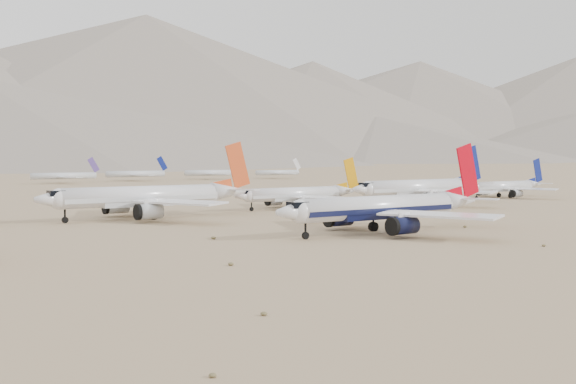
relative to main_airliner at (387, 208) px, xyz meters
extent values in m
plane|color=#8A6F50|center=(-4.25, -4.58, -5.04)|extent=(7000.00, 7000.00, 0.00)
cylinder|color=white|center=(-2.35, 0.00, 0.22)|extent=(38.73, 4.58, 4.58)
cube|color=#0E1233|center=(-2.35, 0.00, -0.35)|extent=(37.95, 4.65, 1.03)
sphere|color=white|center=(-21.71, 0.00, 0.22)|extent=(4.58, 4.58, 4.58)
cube|color=black|center=(-22.40, 0.00, 1.48)|extent=(3.20, 2.98, 1.14)
cone|color=white|center=(21.59, 0.00, 0.57)|extent=(9.68, 4.58, 4.58)
cube|color=white|center=(0.64, -13.58, -0.58)|extent=(14.96, 23.57, 0.72)
cube|color=white|center=(23.47, -4.45, 1.14)|extent=(6.15, 8.04, 0.27)
cylinder|color=#0E1233|center=(-4.50, -9.52, -2.64)|extent=(5.38, 3.30, 3.30)
cube|color=white|center=(0.64, 13.58, -0.58)|extent=(14.96, 23.57, 0.72)
cube|color=white|center=(23.47, 4.45, 1.14)|extent=(6.15, 8.04, 0.27)
cylinder|color=#0E1233|center=(-4.50, 9.52, -2.64)|extent=(5.38, 3.30, 3.30)
cube|color=#C10010|center=(24.28, 0.00, 7.25)|extent=(7.34, 0.37, 12.09)
cylinder|color=black|center=(-20.57, 0.00, -4.35)|extent=(1.37, 0.57, 1.37)
cylinder|color=black|center=(-0.73, -3.20, -4.08)|extent=(1.92, 1.14, 1.92)
cylinder|color=black|center=(-0.73, 3.20, -4.08)|extent=(1.92, 1.14, 1.92)
cylinder|color=white|center=(62.51, 53.81, 0.48)|extent=(39.57, 4.80, 4.80)
cube|color=silver|center=(62.51, 53.81, -0.12)|extent=(38.78, 4.87, 1.08)
sphere|color=white|center=(42.73, 53.81, 0.48)|extent=(4.80, 4.80, 4.80)
cube|color=black|center=(42.01, 53.81, 1.79)|extent=(3.36, 3.12, 1.20)
cone|color=white|center=(86.97, 53.81, 0.84)|extent=(9.89, 4.80, 4.80)
cube|color=white|center=(65.57, 39.87, -0.36)|extent=(15.28, 24.08, 0.74)
cube|color=white|center=(88.89, 49.25, 1.43)|extent=(6.28, 8.21, 0.29)
cylinder|color=silver|center=(60.31, 44.03, -2.53)|extent=(5.50, 3.45, 3.45)
cube|color=white|center=(65.57, 67.75, -0.36)|extent=(15.28, 24.08, 0.74)
cube|color=white|center=(88.89, 58.38, 1.43)|extent=(6.28, 8.21, 0.29)
cylinder|color=silver|center=(60.31, 63.60, -2.53)|extent=(5.50, 3.45, 3.45)
cube|color=navy|center=(89.72, 53.81, 7.68)|extent=(7.50, 0.38, 12.36)
cylinder|color=black|center=(43.93, 53.81, -4.32)|extent=(1.44, 0.60, 1.44)
cylinder|color=black|center=(64.16, 50.45, -4.03)|extent=(2.01, 1.20, 2.01)
cylinder|color=black|center=(64.16, 57.17, -4.03)|extent=(2.01, 1.20, 2.01)
cylinder|color=white|center=(21.69, 62.12, -0.67)|extent=(31.29, 3.80, 3.80)
cube|color=silver|center=(21.69, 62.12, -1.14)|extent=(30.66, 3.86, 0.86)
sphere|color=white|center=(6.05, 62.12, -0.67)|extent=(3.80, 3.80, 3.80)
cube|color=black|center=(5.48, 62.12, 0.38)|extent=(2.66, 2.47, 0.95)
cone|color=white|center=(41.03, 62.12, -0.38)|extent=(7.82, 3.80, 3.80)
cube|color=white|center=(24.11, 51.09, -1.33)|extent=(12.08, 19.04, 0.59)
cube|color=white|center=(42.55, 58.51, 0.09)|extent=(4.97, 6.49, 0.23)
cylinder|color=silver|center=(19.95, 54.38, -3.05)|extent=(4.35, 2.74, 2.74)
cube|color=white|center=(24.11, 73.15, -1.33)|extent=(12.08, 19.04, 0.59)
cube|color=white|center=(42.55, 65.73, 0.09)|extent=(4.97, 6.49, 0.23)
cylinder|color=silver|center=(19.95, 69.86, -3.05)|extent=(4.35, 2.74, 2.74)
cube|color=orange|center=(43.20, 62.12, 5.04)|extent=(5.93, 0.30, 9.77)
cylinder|color=black|center=(7.00, 62.12, -4.47)|extent=(1.14, 0.48, 1.14)
cylinder|color=black|center=(22.99, 59.46, -4.24)|extent=(1.60, 0.95, 1.60)
cylinder|color=black|center=(22.99, 64.78, -4.24)|extent=(1.60, 0.95, 1.60)
cylinder|color=white|center=(-28.09, 57.23, 0.61)|extent=(40.17, 4.91, 4.91)
cube|color=silver|center=(-28.09, 57.23, -0.01)|extent=(39.37, 4.98, 1.10)
sphere|color=white|center=(-48.17, 57.23, 0.61)|extent=(4.91, 4.91, 4.91)
cube|color=black|center=(-48.91, 57.23, 1.96)|extent=(3.44, 3.19, 1.23)
cone|color=white|center=(-3.26, 57.23, 0.97)|extent=(10.04, 4.91, 4.91)
cube|color=white|center=(-24.98, 43.05, -0.25)|extent=(15.51, 24.45, 0.76)
cube|color=white|center=(-1.30, 52.58, 1.59)|extent=(6.38, 8.34, 0.29)
cylinder|color=silver|center=(-30.32, 47.27, -2.47)|extent=(5.58, 3.54, 3.54)
cube|color=white|center=(-24.98, 71.40, -0.25)|extent=(15.51, 24.45, 0.76)
cube|color=white|center=(-1.30, 61.87, 1.59)|extent=(6.38, 8.34, 0.29)
cylinder|color=silver|center=(-30.32, 67.18, -2.47)|extent=(5.58, 3.54, 3.54)
cube|color=#D84A1D|center=(-0.47, 57.23, 7.94)|extent=(7.61, 0.39, 12.54)
cylinder|color=black|center=(-46.94, 57.23, -4.30)|extent=(1.47, 0.61, 1.47)
cylinder|color=black|center=(-26.41, 53.79, -4.01)|extent=(2.06, 1.23, 2.06)
cylinder|color=black|center=(-26.41, 60.66, -4.01)|extent=(2.06, 1.23, 2.06)
cylinder|color=white|center=(115.28, 61.79, -0.84)|extent=(30.22, 3.65, 3.65)
cube|color=silver|center=(115.28, 61.79, -1.30)|extent=(29.62, 3.70, 0.82)
sphere|color=white|center=(100.17, 61.79, -0.84)|extent=(3.65, 3.65, 3.65)
cube|color=black|center=(99.62, 61.79, 0.16)|extent=(2.55, 2.37, 0.91)
cone|color=white|center=(133.96, 61.79, -0.57)|extent=(7.56, 3.65, 3.65)
cube|color=white|center=(117.61, 51.15, -1.48)|extent=(11.67, 18.39, 0.57)
cube|color=white|center=(135.43, 58.31, -0.11)|extent=(4.80, 6.27, 0.22)
cylinder|color=silver|center=(113.60, 54.33, -3.13)|extent=(4.20, 2.63, 2.63)
cube|color=white|center=(117.61, 72.43, -1.48)|extent=(11.67, 18.39, 0.57)
cube|color=white|center=(135.43, 65.28, -0.11)|extent=(4.80, 6.27, 0.22)
cylinder|color=silver|center=(113.60, 69.26, -3.13)|extent=(4.20, 2.63, 2.63)
cube|color=navy|center=(136.06, 61.79, 4.66)|extent=(5.73, 0.29, 9.44)
cylinder|color=black|center=(101.08, 61.79, -4.49)|extent=(1.09, 0.46, 1.09)
cylinder|color=black|center=(116.54, 59.24, -4.27)|extent=(1.53, 0.91, 1.53)
cylinder|color=black|center=(116.54, 64.35, -4.27)|extent=(1.53, 0.91, 1.53)
cylinder|color=silver|center=(26.25, 282.12, -0.90)|extent=(35.23, 3.48, 3.48)
cube|color=#51398A|center=(42.83, 282.12, 4.99)|extent=(7.02, 0.35, 8.84)
cube|color=silver|center=(26.25, 273.00, -1.42)|extent=(9.28, 16.22, 0.35)
cube|color=silver|center=(26.25, 291.24, -1.42)|extent=(9.28, 16.22, 0.35)
cylinder|color=silver|center=(73.02, 294.20, -0.84)|extent=(36.47, 3.60, 3.60)
cube|color=navy|center=(90.18, 294.20, 5.25)|extent=(7.26, 0.36, 9.15)
cube|color=silver|center=(73.02, 284.76, -1.38)|extent=(9.61, 16.79, 0.36)
cube|color=silver|center=(73.02, 303.64, -1.38)|extent=(9.61, 16.79, 0.36)
cylinder|color=silver|center=(122.74, 291.91, -0.86)|extent=(35.94, 3.55, 3.55)
cube|color=#51398A|center=(139.65, 291.91, 5.14)|extent=(7.16, 0.36, 9.01)
cube|color=silver|center=(122.74, 282.61, -1.40)|extent=(9.47, 16.54, 0.36)
cube|color=silver|center=(122.74, 301.21, -1.40)|extent=(9.47, 16.54, 0.36)
cylinder|color=silver|center=(164.86, 278.91, -1.03)|extent=(32.61, 3.22, 3.22)
cube|color=white|center=(180.20, 278.91, 4.42)|extent=(6.49, 0.32, 8.18)
cube|color=silver|center=(164.86, 270.47, -1.51)|extent=(8.59, 15.01, 0.32)
cube|color=silver|center=(164.86, 287.35, -1.51)|extent=(8.59, 15.01, 0.32)
cone|color=slate|center=(695.75, 1655.42, 184.96)|extent=(2356.00, 2356.00, 380.00)
cone|color=slate|center=(1195.75, 1595.42, 139.96)|extent=(1682.00, 1682.00, 290.00)
cone|color=slate|center=(1795.75, 1745.42, 169.96)|extent=(2380.00, 2380.00, 350.00)
cone|color=slate|center=(995.75, 1095.42, 44.96)|extent=(900.00, 900.00, 100.00)
ellipsoid|color=brown|center=(-62.05, -48.78, -4.83)|extent=(0.70, 0.70, 0.39)
ellipsoid|color=brown|center=(-48.35, -19.48, -4.79)|extent=(0.84, 0.84, 0.46)
ellipsoid|color=brown|center=(-34.65, 9.82, -4.75)|extent=(0.98, 0.98, 0.54)
ellipsoid|color=brown|center=(6.45, -32.28, -4.83)|extent=(0.70, 0.70, 0.39)
ellipsoid|color=brown|center=(20.15, -2.98, -4.79)|extent=(0.84, 0.84, 0.46)
ellipsoid|color=brown|center=(33.85, 26.32, -4.75)|extent=(0.98, 0.98, 0.54)
ellipsoid|color=brown|center=(-75.82, -63.04, -4.87)|extent=(0.57, 0.57, 0.31)
camera|label=1|loc=(-100.60, -107.27, 10.81)|focal=45.00mm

